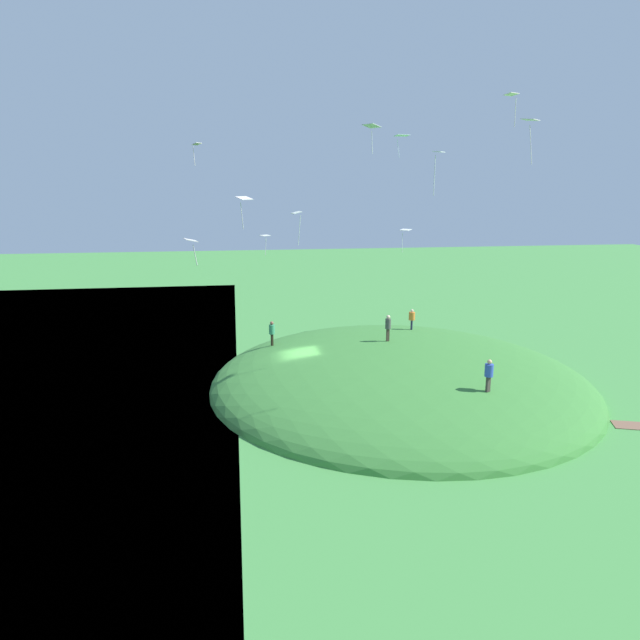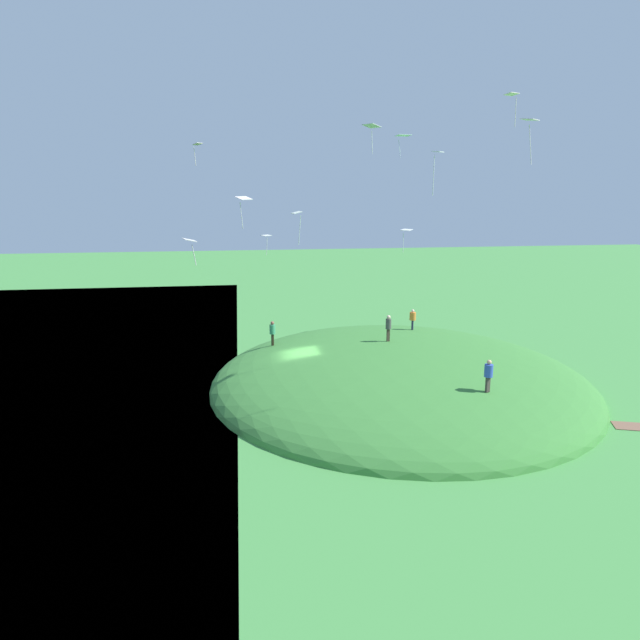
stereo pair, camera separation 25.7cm
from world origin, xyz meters
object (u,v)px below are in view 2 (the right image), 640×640
object	(u,v)px
person_on_hilltop	(489,372)
kite_5	(406,231)
kite_0	(297,215)
kite_6	(197,146)
kite_10	(372,127)
kite_8	(243,200)
person_near_shore	(388,325)
kite_4	(530,122)
kite_1	(403,136)
person_with_child	(272,330)
person_walking_path	(413,317)
kite_9	(512,97)
kite_3	(266,236)
kite_7	(437,157)
kite_2	(190,241)

from	to	relation	value
person_on_hilltop	kite_5	world-z (taller)	kite_5
kite_0	kite_6	bearing A→B (deg)	141.01
kite_10	person_on_hilltop	bearing A→B (deg)	-49.15
kite_8	kite_0	bearing A→B (deg)	58.74
kite_6	kite_8	xyz separation A→B (m)	(2.96, -10.84, -3.34)
person_near_shore	kite_4	distance (m)	16.69
kite_0	kite_4	distance (m)	15.32
person_near_shore	kite_1	xyz separation A→B (m)	(3.56, 10.78, 13.09)
kite_4	person_with_child	bearing A→B (deg)	130.77
person_walking_path	person_on_hilltop	xyz separation A→B (m)	(0.31, -13.52, -0.02)
kite_1	kite_9	size ratio (longest dim) A/B	0.99
kite_6	kite_8	distance (m)	11.72
kite_9	kite_3	bearing A→B (deg)	128.93
person_near_shore	kite_7	bearing A→B (deg)	78.85
person_on_hilltop	person_with_child	distance (m)	16.50
kite_3	kite_2	bearing A→B (deg)	-101.87
person_with_child	kite_5	world-z (taller)	kite_5
kite_2	kite_6	xyz separation A→B (m)	(-0.38, 15.36, 5.06)
kite_3	kite_4	distance (m)	25.73
person_near_shore	kite_4	bearing A→B (deg)	102.30
kite_6	kite_3	bearing A→B (deg)	51.63
kite_2	kite_1	bearing A→B (deg)	53.29
person_walking_path	kite_10	size ratio (longest dim) A/B	0.94
person_walking_path	kite_3	world-z (taller)	kite_3
kite_4	kite_7	xyz separation A→B (m)	(-4.50, 0.01, -1.63)
kite_2	kite_8	size ratio (longest dim) A/B	0.74
kite_0	kite_8	bearing A→B (deg)	-121.26
person_on_hilltop	kite_10	size ratio (longest dim) A/B	1.08
kite_6	kite_5	bearing A→B (deg)	5.40
kite_6	kite_1	bearing A→B (deg)	19.71
kite_0	kite_9	xyz separation A→B (m)	(11.67, -4.89, 6.75)
person_walking_path	kite_7	world-z (taller)	kite_7
kite_6	person_on_hilltop	bearing A→B (deg)	-42.19
kite_2	kite_5	size ratio (longest dim) A/B	0.72
kite_6	kite_8	size ratio (longest dim) A/B	0.89
kite_0	kite_10	xyz separation A→B (m)	(4.09, -2.99, 5.20)
kite_6	person_near_shore	bearing A→B (deg)	-21.61
kite_5	kite_6	size ratio (longest dim) A/B	1.16
person_on_hilltop	kite_0	xyz separation A→B (m)	(-9.44, 9.18, 7.93)
kite_10	kite_7	bearing A→B (deg)	-78.24
person_with_child	kite_7	distance (m)	19.16
kite_3	kite_10	size ratio (longest dim) A/B	1.00
person_near_shore	person_on_hilltop	distance (m)	9.92
kite_1	kite_7	size ratio (longest dim) A/B	0.88
kite_3	kite_7	distance (m)	23.58
kite_3	kite_7	world-z (taller)	kite_7
person_near_shore	person_on_hilltop	bearing A→B (deg)	101.02
person_walking_path	kite_4	distance (m)	19.55
kite_3	person_walking_path	bearing A→B (deg)	-33.56
person_walking_path	kite_4	bearing A→B (deg)	24.93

